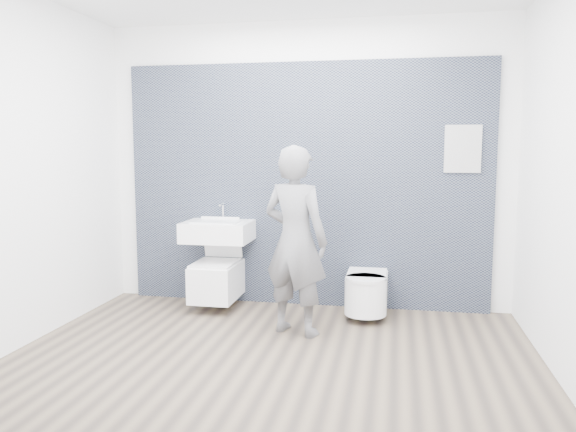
% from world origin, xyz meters
% --- Properties ---
extents(ground, '(4.00, 4.00, 0.00)m').
position_xyz_m(ground, '(0.00, 0.00, 0.00)').
color(ground, brown).
rests_on(ground, ground).
extents(room_shell, '(4.00, 4.00, 4.00)m').
position_xyz_m(room_shell, '(0.00, 0.00, 1.74)').
color(room_shell, white).
rests_on(room_shell, ground).
extents(tile_wall, '(3.60, 0.06, 2.40)m').
position_xyz_m(tile_wall, '(0.00, 1.47, 0.00)').
color(tile_wall, black).
rests_on(tile_wall, ground).
extents(washbasin, '(0.65, 0.49, 0.49)m').
position_xyz_m(washbasin, '(-0.82, 1.20, 0.76)').
color(washbasin, white).
rests_on(washbasin, ground).
extents(toilet_square, '(0.41, 0.60, 0.79)m').
position_xyz_m(toilet_square, '(-0.82, 1.15, 0.30)').
color(toilet_square, white).
rests_on(toilet_square, ground).
extents(toilet_rounded, '(0.38, 0.65, 0.35)m').
position_xyz_m(toilet_rounded, '(0.64, 1.11, 0.24)').
color(toilet_rounded, white).
rests_on(toilet_rounded, ground).
extents(info_placard, '(0.33, 0.03, 0.44)m').
position_xyz_m(info_placard, '(1.49, 1.43, 0.00)').
color(info_placard, white).
rests_on(info_placard, ground).
extents(visitor, '(0.68, 0.55, 1.60)m').
position_xyz_m(visitor, '(0.07, 0.56, 0.80)').
color(visitor, slate).
rests_on(visitor, ground).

